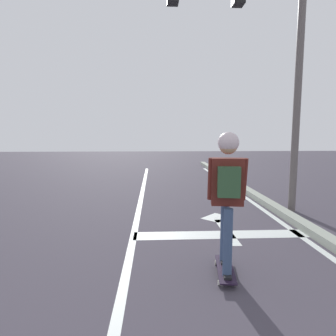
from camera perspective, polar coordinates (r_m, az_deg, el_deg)
The scene contains 9 objects.
lane_line_center at distance 4.84m, azimuth -7.18°, elevation -14.77°, with size 0.12×20.00×0.01m, color silver.
lane_line_curbside at distance 5.46m, azimuth 25.98°, elevation -12.88°, with size 0.12×20.00×0.01m, color silver.
stop_bar at distance 5.30m, azimuth 10.39°, elevation -12.89°, with size 3.07×0.40×0.01m, color silver.
lane_arrow_stem at distance 5.49m, azimuth 11.55°, elevation -12.18°, with size 0.16×1.40×0.01m, color silver.
lane_arrow_head at distance 6.28m, azimuth 9.62°, elevation -9.69°, with size 0.56×0.44×0.01m, color silver.
curb_strip at distance 5.56m, azimuth 28.33°, elevation -11.93°, with size 0.24×24.00×0.14m, color #979E90.
skateboard at distance 3.93m, azimuth 11.31°, elevation -19.10°, with size 0.32×0.81×0.09m.
skater at distance 3.57m, azimuth 11.75°, elevation -2.96°, with size 0.47×0.63×1.72m.
traffic_signal_mast at distance 7.01m, azimuth 16.42°, elevation 23.95°, with size 4.24×0.34×5.52m.
Camera 1 is at (0.89, 1.51, 1.79)m, focal length 30.67 mm.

